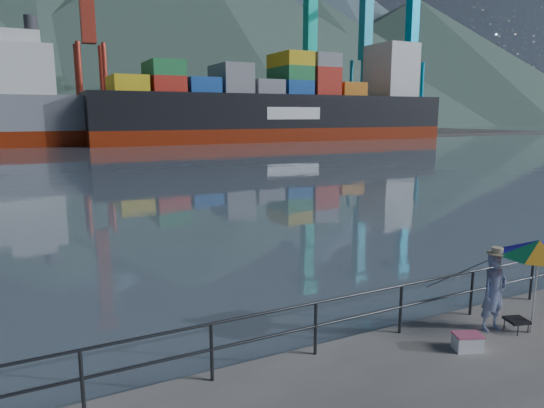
{
  "coord_description": "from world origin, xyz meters",
  "views": [
    {
      "loc": [
        -5.41,
        -5.35,
        4.36
      ],
      "look_at": [
        0.26,
        6.0,
        2.0
      ],
      "focal_mm": 32.0,
      "sensor_mm": 36.0,
      "label": 1
    }
  ],
  "objects_px": {
    "fisherman": "(494,292)",
    "cooler_bag": "(467,343)",
    "container_ship": "(287,106)",
    "beach_umbrella": "(539,248)"
  },
  "relations": [
    {
      "from": "fisherman",
      "to": "cooler_bag",
      "type": "bearing_deg",
      "value": -157.02
    },
    {
      "from": "cooler_bag",
      "to": "container_ship",
      "type": "height_order",
      "value": "container_ship"
    },
    {
      "from": "fisherman",
      "to": "beach_umbrella",
      "type": "bearing_deg",
      "value": -33.2
    },
    {
      "from": "cooler_bag",
      "to": "container_ship",
      "type": "bearing_deg",
      "value": 85.85
    },
    {
      "from": "beach_umbrella",
      "to": "container_ship",
      "type": "distance_m",
      "value": 78.38
    },
    {
      "from": "cooler_bag",
      "to": "beach_umbrella",
      "type": "bearing_deg",
      "value": 20.14
    },
    {
      "from": "fisherman",
      "to": "cooler_bag",
      "type": "relative_size",
      "value": 3.25
    },
    {
      "from": "container_ship",
      "to": "cooler_bag",
      "type": "bearing_deg",
      "value": -115.88
    },
    {
      "from": "fisherman",
      "to": "container_ship",
      "type": "xyz_separation_m",
      "value": [
        33.34,
        70.65,
        5.0
      ]
    },
    {
      "from": "fisherman",
      "to": "beach_umbrella",
      "type": "relative_size",
      "value": 0.8
    }
  ]
}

